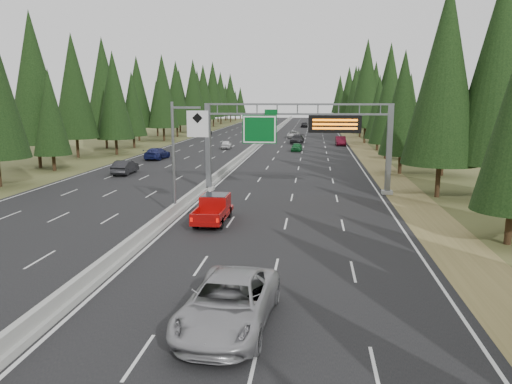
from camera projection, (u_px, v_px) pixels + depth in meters
The scene contains 19 objects.
road at pixel (259, 145), 89.34m from camera, with size 32.00×260.00×0.08m, color black.
shoulder_right at pixel (360, 146), 87.34m from camera, with size 3.60×260.00×0.06m, color olive.
shoulder_left at pixel (162, 144), 91.35m from camera, with size 3.60×260.00×0.06m, color #454E24.
median_barrier at pixel (259, 143), 89.27m from camera, with size 0.70×260.00×0.85m.
sign_gantry at pixel (304, 134), 43.32m from camera, with size 16.75×0.98×7.80m.
hov_sign_pole at pixel (181, 151), 34.68m from camera, with size 2.80×0.50×8.00m.
tree_row_right at pixel (387, 91), 86.13m from camera, with size 12.37×242.04×19.00m.
tree_row_left at pixel (114, 91), 79.21m from camera, with size 12.07×243.86×18.97m.
silver_minivan at pixel (229, 303), 18.11m from camera, with size 3.01×6.54×1.82m, color #9A999E.
red_pickup at pixel (214, 207), 33.81m from camera, with size 1.93×5.39×1.76m.
car_ahead_green at pixel (297, 147), 78.70m from camera, with size 1.54×3.82×1.30m, color #16612B.
car_ahead_dkred at pixel (341, 141), 88.45m from camera, with size 1.70×4.88×1.61m, color #520B1B.
car_ahead_dkgrey at pixel (297, 139), 92.30m from camera, with size 2.24×5.51×1.60m, color black.
car_ahead_white at pixel (293, 134), 105.24m from camera, with size 2.40×5.21×1.45m, color beige.
car_ahead_far at pixel (304, 125), 143.56m from camera, with size 1.83×4.55×1.55m, color black.
car_onc_near at pixel (125, 167), 54.85m from camera, with size 1.64×4.71×1.55m, color black.
car_onc_blue at pixel (157, 153), 68.38m from camera, with size 2.22×5.45×1.58m, color navy.
car_onc_white at pixel (226, 144), 82.95m from camera, with size 1.61×4.00×1.36m, color silver.
car_onc_far at pixel (206, 132), 112.56m from camera, with size 2.32×5.03×1.40m, color black.
Camera 1 is at (9.71, -8.83, 8.30)m, focal length 35.00 mm.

